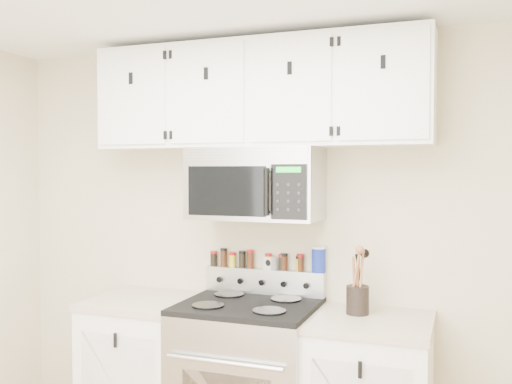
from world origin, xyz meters
TOP-DOWN VIEW (x-y plane):
  - back_wall at (0.00, 1.75)m, footprint 3.50×0.01m
  - range at (0.00, 1.43)m, footprint 0.76×0.65m
  - base_cabinet_left at (-0.69, 1.45)m, footprint 0.64×0.62m
  - microwave at (0.00, 1.55)m, footprint 0.76×0.44m
  - upper_cabinets at (-0.00, 1.58)m, footprint 2.00×0.35m
  - utensil_crock at (0.61, 1.51)m, footprint 0.12×0.12m
  - kitchen_timer at (0.03, 1.71)m, footprint 0.08×0.08m
  - salt_canister at (0.34, 1.71)m, footprint 0.08×0.08m
  - spice_jar_0 at (-0.34, 1.71)m, footprint 0.04×0.04m
  - spice_jar_1 at (-0.27, 1.71)m, footprint 0.04×0.04m
  - spice_jar_2 at (-0.21, 1.71)m, footprint 0.04×0.04m
  - spice_jar_3 at (-0.15, 1.71)m, footprint 0.04×0.04m
  - spice_jar_4 at (-0.09, 1.71)m, footprint 0.04×0.04m
  - spice_jar_5 at (0.02, 1.71)m, footprint 0.04×0.04m
  - spice_jar_6 at (0.11, 1.71)m, footprint 0.04×0.04m
  - spice_jar_7 at (0.13, 1.71)m, footprint 0.05×0.05m
  - spice_jar_8 at (0.22, 1.71)m, footprint 0.04×0.04m
  - spice_jar_9 at (0.23, 1.71)m, footprint 0.04×0.04m

SIDE VIEW (x-z plane):
  - base_cabinet_left at x=-0.69m, z-range 0.00..0.92m
  - range at x=0.00m, z-range -0.06..1.04m
  - utensil_crock at x=0.61m, z-range 0.83..1.19m
  - kitchen_timer at x=0.03m, z-range 1.10..1.18m
  - spice_jar_2 at x=-0.21m, z-range 1.10..1.19m
  - spice_jar_8 at x=0.22m, z-range 1.10..1.19m
  - spice_jar_0 at x=-0.34m, z-range 1.10..1.19m
  - spice_jar_6 at x=0.11m, z-range 1.10..1.20m
  - spice_jar_5 at x=0.02m, z-range 1.10..1.20m
  - spice_jar_7 at x=0.13m, z-range 1.10..1.20m
  - spice_jar_3 at x=-0.15m, z-range 1.10..1.20m
  - spice_jar_9 at x=0.23m, z-range 1.10..1.20m
  - spice_jar_4 at x=-0.09m, z-range 1.10..1.21m
  - spice_jar_1 at x=-0.27m, z-range 1.10..1.22m
  - salt_canister at x=0.34m, z-range 1.10..1.25m
  - back_wall at x=0.00m, z-range 0.00..2.50m
  - microwave at x=0.00m, z-range 1.42..1.84m
  - upper_cabinets at x=0.00m, z-range 1.84..2.46m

